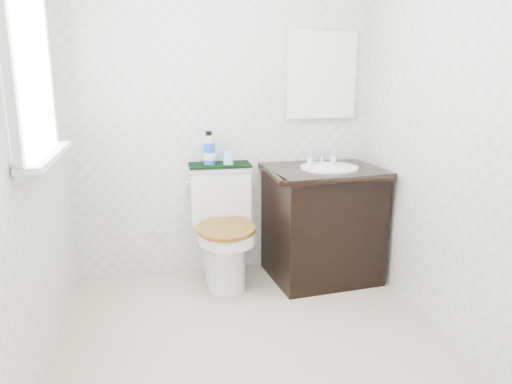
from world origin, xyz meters
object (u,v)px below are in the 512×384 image
object	(u,v)px
trash_bin	(288,252)
cup	(228,158)
mouthwash_bottle	(209,149)
vanity	(322,220)
toilet	(223,233)

from	to	relation	value
trash_bin	cup	bearing A→B (deg)	178.05
trash_bin	mouthwash_bottle	world-z (taller)	mouthwash_bottle
vanity	trash_bin	distance (m)	0.38
vanity	mouthwash_bottle	bearing A→B (deg)	166.30
toilet	mouthwash_bottle	xyz separation A→B (m)	(-0.07, 0.13, 0.59)
toilet	mouthwash_bottle	world-z (taller)	mouthwash_bottle
vanity	mouthwash_bottle	xyz separation A→B (m)	(-0.79, 0.19, 0.51)
trash_bin	cup	distance (m)	0.86
trash_bin	mouthwash_bottle	distance (m)	0.98
mouthwash_bottle	cup	bearing A→B (deg)	-15.51
mouthwash_bottle	vanity	bearing A→B (deg)	-13.70
trash_bin	cup	world-z (taller)	cup
vanity	cup	distance (m)	0.82
vanity	cup	xyz separation A→B (m)	(-0.66, 0.16, 0.45)
trash_bin	vanity	bearing A→B (deg)	-33.02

